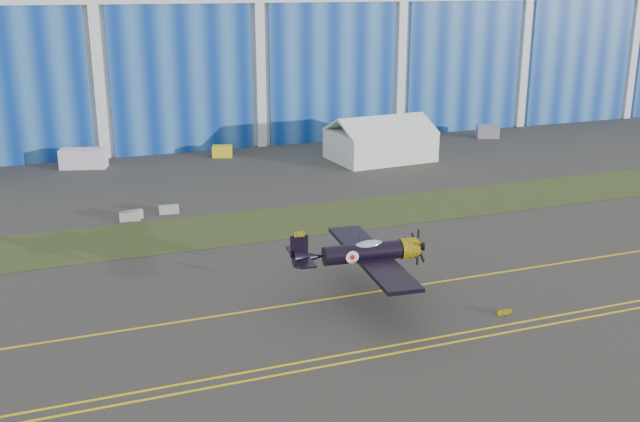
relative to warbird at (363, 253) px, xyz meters
name	(u,v)px	position (x,y,z in m)	size (l,w,h in m)	color
ground	(167,295)	(-13.48, 6.19, -3.82)	(260.00, 260.00, 0.00)	#383632
grass_median	(142,238)	(-13.48, 20.19, -3.80)	(260.00, 10.00, 0.02)	#475128
hangar	(83,34)	(-13.48, 77.98, 11.14)	(220.00, 45.70, 30.00)	silver
taxiway_centreline	(179,322)	(-13.48, 1.19, -3.81)	(200.00, 0.20, 0.02)	yellow
edge_line_near	(209,388)	(-13.48, -8.31, -3.81)	(80.00, 0.20, 0.02)	yellow
edge_line_far	(205,380)	(-13.48, -7.31, -3.81)	(80.00, 0.20, 0.02)	yellow
guard_board_right	(504,312)	(8.52, -5.81, -3.64)	(1.20, 0.15, 0.35)	yellow
warbird	(363,253)	(0.00, 0.00, 0.00)	(12.54, 14.69, 4.08)	black
tent	(380,137)	(20.89, 41.66, -0.84)	(13.52, 10.38, 5.96)	white
shipping_container	(83,158)	(-16.53, 50.62, -2.58)	(5.72, 2.29, 2.48)	white
tug	(222,151)	(1.50, 50.59, -3.05)	(2.63, 1.64, 1.53)	yellow
gse_box	(488,132)	(42.31, 48.93, -2.84)	(3.28, 1.75, 1.97)	gray
barrier_a	(133,215)	(-13.47, 26.47, -3.37)	(2.00, 0.60, 0.90)	#95909A
barrier_b	(130,217)	(-13.82, 25.96, -3.37)	(2.00, 0.60, 0.90)	#A09495
barrier_c	(169,209)	(-9.75, 27.06, -3.37)	(2.00, 0.60, 0.90)	gray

